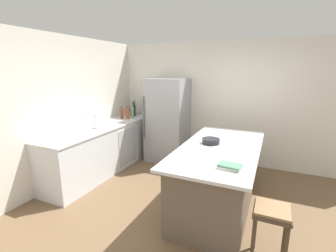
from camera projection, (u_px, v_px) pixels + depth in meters
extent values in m
plane|color=brown|center=(189.00, 213.00, 3.40)|extent=(7.20, 7.20, 0.00)
cube|color=silver|center=(225.00, 103.00, 5.10)|extent=(6.00, 0.10, 2.60)
cube|color=silver|center=(56.00, 112.00, 4.08)|extent=(0.10, 6.00, 2.60)
cube|color=silver|center=(104.00, 149.00, 4.78)|extent=(0.66, 2.74, 0.90)
cube|color=silver|center=(103.00, 127.00, 4.67)|extent=(0.69, 2.77, 0.03)
cube|color=#B2B5BA|center=(128.00, 146.00, 4.95)|extent=(0.01, 0.60, 0.76)
cube|color=brown|center=(219.00, 178.00, 3.51)|extent=(0.91, 2.03, 0.90)
cube|color=silver|center=(220.00, 148.00, 3.40)|extent=(1.07, 2.23, 0.04)
cube|color=#93969B|center=(168.00, 120.00, 5.29)|extent=(0.85, 0.73, 1.83)
cylinder|color=#4C4C51|center=(144.00, 118.00, 5.08)|extent=(0.02, 0.02, 0.91)
cylinder|color=#473828|center=(253.00, 243.00, 2.41)|extent=(0.04, 0.04, 0.58)
cylinder|color=#473828|center=(255.00, 226.00, 2.68)|extent=(0.04, 0.04, 0.58)
cylinder|color=#473828|center=(285.00, 234.00, 2.55)|extent=(0.04, 0.04, 0.58)
cube|color=#473828|center=(272.00, 212.00, 2.41)|extent=(0.36, 0.36, 0.04)
cube|color=olive|center=(273.00, 209.00, 2.40)|extent=(0.34, 0.34, 0.03)
cylinder|color=silver|center=(83.00, 131.00, 4.27)|extent=(0.05, 0.05, 0.02)
cylinder|color=silver|center=(82.00, 122.00, 4.23)|extent=(0.02, 0.02, 0.28)
cylinder|color=silver|center=(84.00, 116.00, 4.18)|extent=(0.14, 0.02, 0.02)
cylinder|color=gray|center=(96.00, 128.00, 4.48)|extent=(0.14, 0.14, 0.01)
cylinder|color=white|center=(96.00, 121.00, 4.45)|extent=(0.11, 0.11, 0.26)
cylinder|color=gray|center=(95.00, 113.00, 4.41)|extent=(0.02, 0.02, 0.04)
cylinder|color=silver|center=(135.00, 109.00, 5.78)|extent=(0.07, 0.07, 0.27)
cylinder|color=silver|center=(135.00, 102.00, 5.73)|extent=(0.03, 0.03, 0.08)
cylinder|color=black|center=(135.00, 100.00, 5.72)|extent=(0.03, 0.03, 0.01)
cylinder|color=#19381E|center=(134.00, 110.00, 5.69)|extent=(0.07, 0.07, 0.25)
cylinder|color=#19381E|center=(134.00, 104.00, 5.65)|extent=(0.04, 0.04, 0.08)
cylinder|color=black|center=(134.00, 102.00, 5.64)|extent=(0.04, 0.04, 0.01)
cylinder|color=brown|center=(132.00, 112.00, 5.61)|extent=(0.08, 0.08, 0.21)
cylinder|color=brown|center=(132.00, 106.00, 5.58)|extent=(0.04, 0.04, 0.05)
cylinder|color=black|center=(132.00, 105.00, 5.57)|extent=(0.04, 0.04, 0.01)
cylinder|color=#8CB79E|center=(132.00, 112.00, 5.49)|extent=(0.07, 0.07, 0.25)
cylinder|color=#8CB79E|center=(132.00, 105.00, 5.45)|extent=(0.03, 0.03, 0.07)
cylinder|color=black|center=(132.00, 103.00, 5.44)|extent=(0.03, 0.03, 0.01)
cylinder|color=red|center=(127.00, 114.00, 5.44)|extent=(0.06, 0.06, 0.17)
cylinder|color=red|center=(127.00, 109.00, 5.41)|extent=(0.03, 0.03, 0.06)
cylinder|color=black|center=(127.00, 108.00, 5.40)|extent=(0.03, 0.03, 0.01)
cylinder|color=#994C23|center=(128.00, 114.00, 5.31)|extent=(0.06, 0.06, 0.22)
cylinder|color=#994C23|center=(128.00, 108.00, 5.28)|extent=(0.02, 0.02, 0.07)
cylinder|color=black|center=(128.00, 106.00, 5.27)|extent=(0.02, 0.02, 0.01)
cylinder|color=#5B3319|center=(122.00, 114.00, 5.27)|extent=(0.07, 0.07, 0.21)
cylinder|color=#5B3319|center=(121.00, 108.00, 5.24)|extent=(0.03, 0.03, 0.06)
cylinder|color=black|center=(121.00, 107.00, 5.23)|extent=(0.03, 0.03, 0.01)
cube|color=silver|center=(230.00, 167.00, 2.64)|extent=(0.24, 0.16, 0.03)
cube|color=#4C7F60|center=(230.00, 165.00, 2.64)|extent=(0.27, 0.20, 0.02)
cylinder|color=black|center=(211.00, 141.00, 3.53)|extent=(0.26, 0.26, 0.08)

